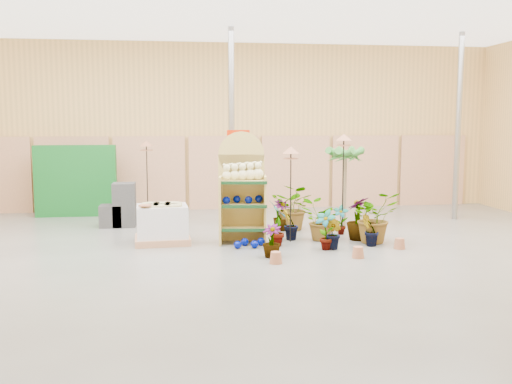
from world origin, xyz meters
TOP-DOWN VIEW (x-y plane):
  - room at (0.00, 0.91)m, footprint 15.20×12.10m
  - display_shelf at (0.03, 1.56)m, footprint 0.98×0.69m
  - teddy_bears at (0.06, 1.46)m, footprint 0.82×0.22m
  - gazing_balls_shelf at (0.03, 1.44)m, footprint 0.81×0.28m
  - gazing_balls_floor at (0.11, 1.02)m, footprint 0.63×0.39m
  - pallet_stack at (-1.55, 1.61)m, footprint 1.12×0.95m
  - charcoal_planters at (-2.56, 3.56)m, footprint 0.80×0.50m
  - trellis_stock at (-3.80, 5.20)m, footprint 2.00×0.30m
  - offer_sign at (0.10, 2.98)m, footprint 0.50×0.08m
  - bird_table_front at (0.97, 1.38)m, footprint 0.34×0.34m
  - bird_table_right at (2.22, 2.01)m, footprint 0.34×0.34m
  - bird_table_back at (-1.98, 4.43)m, footprint 0.34×0.34m
  - palm at (2.55, 3.02)m, footprint 0.70×0.70m
  - potted_plant_0 at (0.65, 1.01)m, footprint 0.38×0.51m
  - potted_plant_1 at (1.65, 0.59)m, footprint 0.36×0.41m
  - potted_plant_2 at (1.58, 1.44)m, footprint 0.81×0.72m
  - potted_plant_3 at (2.39, 1.40)m, footprint 0.69×0.69m
  - potted_plant_4 at (2.18, 2.00)m, footprint 0.39×0.32m
  - potted_plant_5 at (1.00, 1.55)m, footprint 0.46×0.45m
  - potted_plant_6 at (1.30, 2.62)m, footprint 1.21×1.18m
  - potted_plant_7 at (0.40, 0.15)m, footprint 0.45×0.45m
  - potted_plant_8 at (1.49, 0.61)m, footprint 0.47×0.47m
  - potted_plant_9 at (2.42, 0.80)m, footprint 0.38×0.33m
  - potted_plant_10 at (2.61, 1.10)m, footprint 1.04×0.94m
  - potted_plant_11 at (1.01, 2.61)m, footprint 0.49×0.49m

SIDE VIEW (x-z plane):
  - gazing_balls_floor at x=0.11m, z-range 0.00..0.15m
  - potted_plant_7 at x=0.40m, z-range 0.00..0.59m
  - potted_plant_1 at x=1.65m, z-range 0.00..0.61m
  - potted_plant_9 at x=2.42m, z-range 0.00..0.62m
  - potted_plant_4 at x=2.18m, z-range 0.00..0.63m
  - potted_plant_5 at x=1.00m, z-range 0.00..0.65m
  - potted_plant_11 at x=1.01m, z-range 0.00..0.67m
  - potted_plant_8 at x=1.49m, z-range 0.00..0.76m
  - pallet_stack at x=-1.55m, z-range -0.01..0.78m
  - potted_plant_2 at x=1.58m, z-range 0.00..0.83m
  - charcoal_planters at x=-2.56m, z-range -0.08..0.92m
  - potted_plant_3 at x=2.39m, z-range 0.00..0.88m
  - potted_plant_0 at x=0.65m, z-range 0.00..0.89m
  - potted_plant_6 at x=1.30m, z-range 0.00..1.02m
  - potted_plant_10 at x=2.61m, z-range 0.00..1.03m
  - gazing_balls_shelf at x=0.03m, z-range 0.79..0.94m
  - trellis_stock at x=-3.80m, z-range 0.00..1.80m
  - display_shelf at x=0.03m, z-range -0.09..2.10m
  - teddy_bears at x=0.06m, z-range 1.21..1.57m
  - offer_sign at x=0.10m, z-range 0.47..2.67m
  - palm at x=2.55m, z-range 0.69..2.60m
  - bird_table_front at x=0.97m, z-range 0.81..2.72m
  - bird_table_back at x=-1.98m, z-range 0.83..2.77m
  - bird_table_right at x=2.22m, z-range 0.92..3.05m
  - room at x=0.00m, z-range -0.14..4.56m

